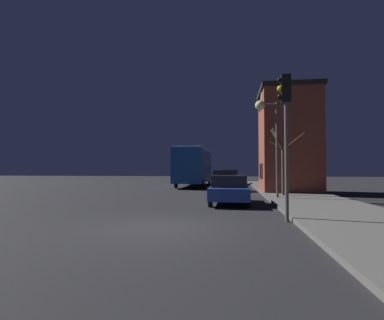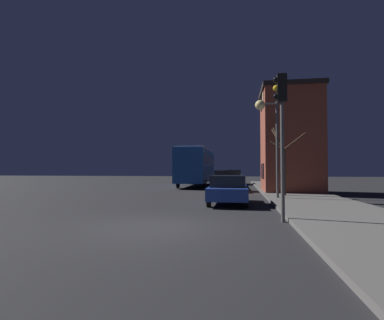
% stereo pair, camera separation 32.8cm
% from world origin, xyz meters
% --- Properties ---
extents(ground_plane, '(120.00, 120.00, 0.00)m').
position_xyz_m(ground_plane, '(0.00, 0.00, 0.00)').
color(ground_plane, black).
extents(sidewalk, '(4.15, 60.00, 0.14)m').
position_xyz_m(sidewalk, '(6.02, 0.00, 0.07)').
color(sidewalk, '#514F4C').
rests_on(sidewalk, ground).
extents(brick_building, '(4.09, 4.55, 7.34)m').
position_xyz_m(brick_building, '(6.07, 13.61, 3.83)').
color(brick_building, brown).
rests_on(brick_building, sidewalk).
extents(streetlamp, '(1.24, 0.54, 5.36)m').
position_xyz_m(streetlamp, '(3.95, 8.28, 4.29)').
color(streetlamp, '#4C4C4C').
rests_on(streetlamp, sidewalk).
extents(traffic_light, '(0.43, 0.24, 4.75)m').
position_xyz_m(traffic_light, '(3.76, 1.36, 3.39)').
color(traffic_light, '#4C4C4C').
rests_on(traffic_light, ground).
extents(bare_tree, '(2.09, 1.50, 4.13)m').
position_xyz_m(bare_tree, '(5.03, 9.93, 2.17)').
color(bare_tree, '#473323').
rests_on(bare_tree, sidewalk).
extents(bus, '(2.57, 11.08, 3.61)m').
position_xyz_m(bus, '(-1.66, 20.87, 2.15)').
color(bus, '#194793').
rests_on(bus, ground).
extents(car_near_lane, '(1.81, 4.04, 1.38)m').
position_xyz_m(car_near_lane, '(1.90, 6.03, 0.72)').
color(car_near_lane, navy).
rests_on(car_near_lane, ground).
extents(car_mid_lane, '(1.81, 4.18, 1.59)m').
position_xyz_m(car_mid_lane, '(1.44, 14.72, 0.81)').
color(car_mid_lane, black).
rests_on(car_mid_lane, ground).
extents(car_far_lane, '(1.79, 4.23, 1.60)m').
position_xyz_m(car_far_lane, '(1.87, 24.78, 0.82)').
color(car_far_lane, beige).
rests_on(car_far_lane, ground).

